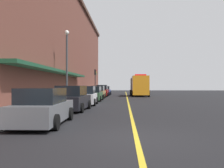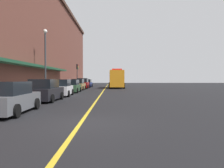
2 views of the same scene
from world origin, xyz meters
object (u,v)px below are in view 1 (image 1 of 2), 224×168
(utility_truck, at_px, (139,86))
(parked_car_5, at_px, (102,91))
(parked_car_3, at_px, (93,94))
(parking_meter_1, at_px, (97,89))
(traffic_light_near, at_px, (95,77))
(street_lamp_left, at_px, (67,58))
(parked_car_0, at_px, (43,108))
(parked_car_1, at_px, (72,99))
(parked_car_6, at_px, (105,91))
(parking_meter_0, at_px, (52,95))
(parked_car_2, at_px, (86,96))
(parked_car_4, at_px, (98,92))

(utility_truck, bearing_deg, parked_car_5, -79.54)
(parked_car_3, relative_size, parking_meter_1, 3.52)
(traffic_light_near, bearing_deg, street_lamp_left, -92.19)
(utility_truck, bearing_deg, parked_car_0, -12.38)
(parked_car_0, relative_size, parked_car_1, 1.05)
(utility_truck, bearing_deg, parked_car_3, -25.86)
(parked_car_6, distance_m, parking_meter_0, 28.51)
(parked_car_2, bearing_deg, traffic_light_near, 2.35)
(parking_meter_1, height_order, street_lamp_left, street_lamp_left)
(street_lamp_left, bearing_deg, parking_meter_0, -84.89)
(utility_truck, distance_m, street_lamp_left, 19.09)
(parking_meter_1, bearing_deg, parked_car_4, -82.92)
(utility_truck, distance_m, parking_meter_1, 8.33)
(street_lamp_left, bearing_deg, parked_car_4, 79.58)
(parked_car_6, distance_m, traffic_light_near, 5.27)
(parked_car_4, relative_size, parked_car_5, 0.89)
(parking_meter_0, bearing_deg, parked_car_5, 86.56)
(parked_car_3, xyz_separation_m, parked_car_5, (-0.04, 11.67, 0.09))
(parked_car_1, xyz_separation_m, parked_car_6, (0.06, 28.26, -0.04))
(parked_car_3, xyz_separation_m, parking_meter_1, (-1.39, 16.66, 0.29))
(parked_car_5, bearing_deg, traffic_light_near, 43.05)
(parked_car_0, bearing_deg, parking_meter_1, 0.78)
(parking_meter_0, bearing_deg, street_lamp_left, 95.11)
(parking_meter_1, bearing_deg, parking_meter_0, -90.00)
(parked_car_2, xyz_separation_m, street_lamp_left, (-2.08, 1.48, 3.61))
(parked_car_6, relative_size, traffic_light_near, 1.06)
(utility_truck, bearing_deg, parked_car_1, -15.22)
(parking_meter_0, height_order, traffic_light_near, traffic_light_near)
(parked_car_1, bearing_deg, utility_truck, -12.66)
(parked_car_5, xyz_separation_m, parked_car_6, (0.05, 5.85, -0.09))
(parked_car_2, bearing_deg, utility_truck, -19.63)
(parked_car_0, height_order, traffic_light_near, traffic_light_near)
(parked_car_0, distance_m, parked_car_4, 22.83)
(parked_car_2, bearing_deg, parked_car_6, -1.81)
(utility_truck, distance_m, traffic_light_near, 7.49)
(parking_meter_1, bearing_deg, utility_truck, -27.08)
(parked_car_1, distance_m, parking_meter_1, 27.43)
(parked_car_0, bearing_deg, street_lamp_left, 7.43)
(utility_truck, bearing_deg, parked_car_6, -128.68)
(parked_car_4, bearing_deg, parked_car_0, -179.49)
(parked_car_0, relative_size, parked_car_2, 1.09)
(parking_meter_0, distance_m, traffic_light_near, 24.06)
(parked_car_1, distance_m, parked_car_2, 5.01)
(utility_truck, relative_size, parking_meter_0, 6.25)
(parked_car_5, relative_size, parking_meter_0, 3.64)
(parked_car_1, height_order, parking_meter_1, parked_car_1)
(parked_car_0, height_order, utility_truck, utility_truck)
(parking_meter_1, height_order, traffic_light_near, traffic_light_near)
(utility_truck, xyz_separation_m, parking_meter_0, (-7.40, -23.82, -0.60))
(traffic_light_near, bearing_deg, parked_car_6, 73.30)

